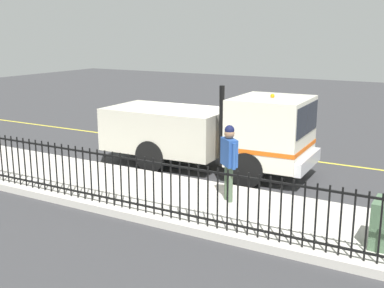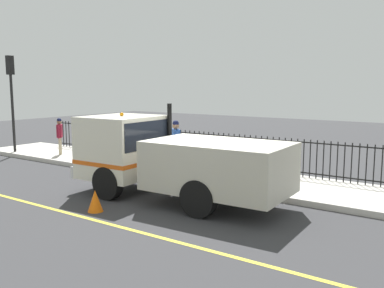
{
  "view_description": "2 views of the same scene",
  "coord_description": "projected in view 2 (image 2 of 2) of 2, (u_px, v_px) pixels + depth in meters",
  "views": [
    {
      "loc": [
        12.64,
        7.53,
        4.13
      ],
      "look_at": [
        1.19,
        0.96,
        1.04
      ],
      "focal_mm": 45.58,
      "sensor_mm": 36.0,
      "label": 1
    },
    {
      "loc": [
        -9.3,
        -6.25,
        3.28
      ],
      "look_at": [
        0.81,
        0.8,
        1.53
      ],
      "focal_mm": 39.55,
      "sensor_mm": 36.0,
      "label": 2
    }
  ],
  "objects": [
    {
      "name": "work_truck",
      "position": [
        164.0,
        155.0,
        12.1
      ],
      "size": [
        2.46,
        6.47,
        2.69
      ],
      "rotation": [
        0.0,
        0.0,
        0.04
      ],
      "color": "silver",
      "rests_on": "ground"
    },
    {
      "name": "pedestrian_distant",
      "position": [
        60.0,
        132.0,
        18.7
      ],
      "size": [
        0.47,
        0.47,
        1.62
      ],
      "rotation": [
        0.0,
        0.0,
        3.91
      ],
      "color": "maroon",
      "rests_on": "sidewalk_slab"
    },
    {
      "name": "worker_standing",
      "position": [
        176.0,
        140.0,
        15.14
      ],
      "size": [
        0.52,
        0.54,
        1.83
      ],
      "rotation": [
        0.0,
        0.0,
        -2.29
      ],
      "color": "#264C99",
      "rests_on": "sidewalk_slab"
    },
    {
      "name": "iron_fence",
      "position": [
        267.0,
        154.0,
        14.93
      ],
      "size": [
        0.04,
        22.75,
        1.29
      ],
      "color": "black",
      "rests_on": "sidewalk_slab"
    },
    {
      "name": "utility_cabinet",
      "position": [
        120.0,
        147.0,
        17.93
      ],
      "size": [
        0.71,
        0.42,
        0.9
      ],
      "primitive_type": "cube",
      "color": "#4C6B4C",
      "rests_on": "sidewalk_slab"
    },
    {
      "name": "ground_plane",
      "position": [
        199.0,
        205.0,
        11.56
      ],
      "size": [
        58.78,
        58.78,
        0.0
      ],
      "primitive_type": "plane",
      "color": "#38383A",
      "rests_on": "ground"
    },
    {
      "name": "sidewalk_slab",
      "position": [
        250.0,
        181.0,
        14.01
      ],
      "size": [
        3.02,
        26.72,
        0.18
      ],
      "primitive_type": "cube",
      "color": "beige",
      "rests_on": "ground"
    },
    {
      "name": "traffic_light_near",
      "position": [
        11.0,
        84.0,
        19.22
      ],
      "size": [
        0.31,
        0.23,
        4.38
      ],
      "rotation": [
        0.0,
        0.0,
        3.2
      ],
      "color": "black",
      "rests_on": "sidewalk_slab"
    },
    {
      "name": "traffic_cone",
      "position": [
        95.0,
        201.0,
        10.94
      ],
      "size": [
        0.4,
        0.4,
        0.57
      ],
      "primitive_type": "cone",
      "color": "orange",
      "rests_on": "ground"
    },
    {
      "name": "lane_marking",
      "position": [
        136.0,
        231.0,
        9.5
      ],
      "size": [
        0.12,
        24.05,
        0.01
      ],
      "primitive_type": "cube",
      "color": "yellow",
      "rests_on": "ground"
    }
  ]
}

